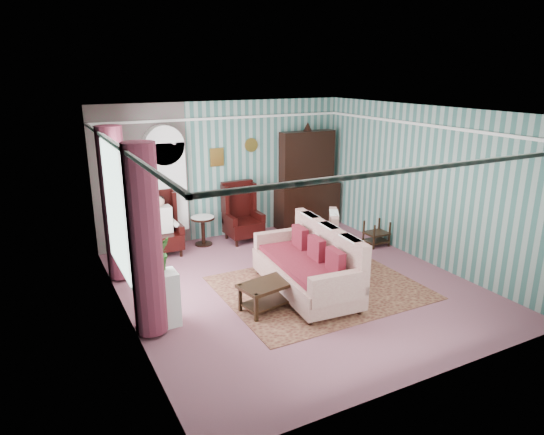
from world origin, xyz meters
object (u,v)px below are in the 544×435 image
wingback_left (161,224)px  sofa (305,263)px  bookcase (167,194)px  nest_table (376,233)px  wingback_right (243,213)px  floral_armchair (315,242)px  plant_stand (159,300)px  coffee_table (270,295)px  dresser_hutch (308,176)px  seated_woman (161,226)px  round_side_table (203,231)px

wingback_left → sofa: bearing=-60.1°
bookcase → nest_table: size_ratio=4.15×
wingback_right → floral_armchair: 2.03m
plant_stand → floral_armchair: floral_armchair is taller
floral_armchair → plant_stand: bearing=136.1°
nest_table → plant_stand: plant_stand is taller
wingback_left → coffee_table: size_ratio=1.34×
nest_table → plant_stand: 5.02m
bookcase → nest_table: (3.82, -1.94, -0.85)m
dresser_hutch → plant_stand: bearing=-144.9°
bookcase → coffee_table: bookcase is taller
coffee_table → dresser_hutch: bearing=50.9°
floral_armchair → dresser_hutch: bearing=3.2°
bookcase → sofa: bearing=-67.0°
wingback_right → coffee_table: size_ratio=1.34×
nest_table → wingback_right: bearing=146.3°
floral_armchair → sofa: bearing=171.2°
wingback_right → nest_table: bearing=-33.7°
wingback_right → bookcase: bearing=165.4°
plant_stand → sofa: size_ratio=0.36×
seated_woman → sofa: 3.20m
nest_table → coffee_table: bearing=-155.7°
dresser_hutch → seated_woman: dresser_hutch is taller
sofa → wingback_left: bearing=34.4°
bookcase → dresser_hutch: (3.25, -0.12, 0.06)m
sofa → round_side_table: bearing=17.9°
dresser_hutch → plant_stand: 5.31m
wingback_left → sofa: 3.20m
bookcase → coffee_table: size_ratio=2.41×
bookcase → dresser_hutch: size_ratio=0.95×
wingback_right → seated_woman: size_ratio=1.06×
nest_table → wingback_left: bearing=159.2°
dresser_hutch → floral_armchair: bearing=-118.4°
wingback_left → nest_table: wingback_left is taller
wingback_right → round_side_table: bearing=170.0°
wingback_left → coffee_table: wingback_left is taller
sofa → coffee_table: sofa is taller
round_side_table → bookcase: bearing=159.7°
wingback_left → bookcase: bearing=57.3°
dresser_hutch → nest_table: bearing=-72.6°
wingback_right → floral_armchair: size_ratio=1.26×
sofa → coffee_table: size_ratio=2.41×
bookcase → floral_armchair: bookcase is taller
floral_armchair → coffee_table: 1.84m
dresser_hutch → nest_table: (0.57, -1.82, -0.91)m
wingback_right → coffee_table: wingback_right is taller
wingback_left → seated_woman: 0.04m
seated_woman → round_side_table: size_ratio=1.97×
wingback_right → plant_stand: wingback_right is taller
wingback_left → wingback_right: 1.75m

